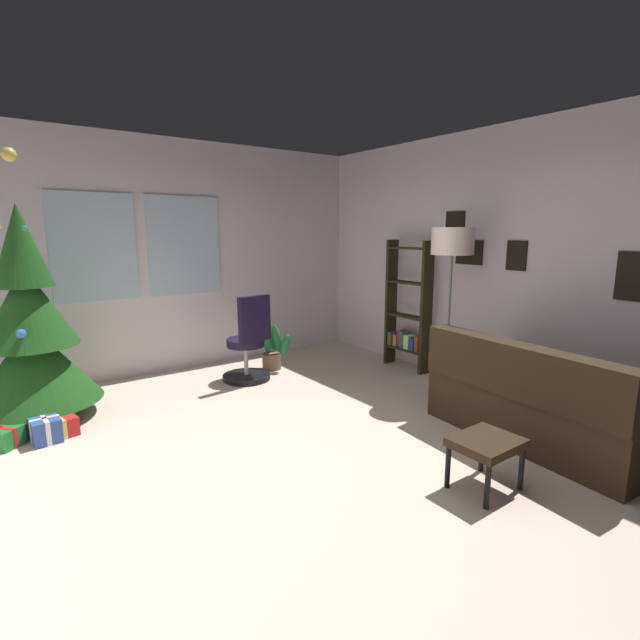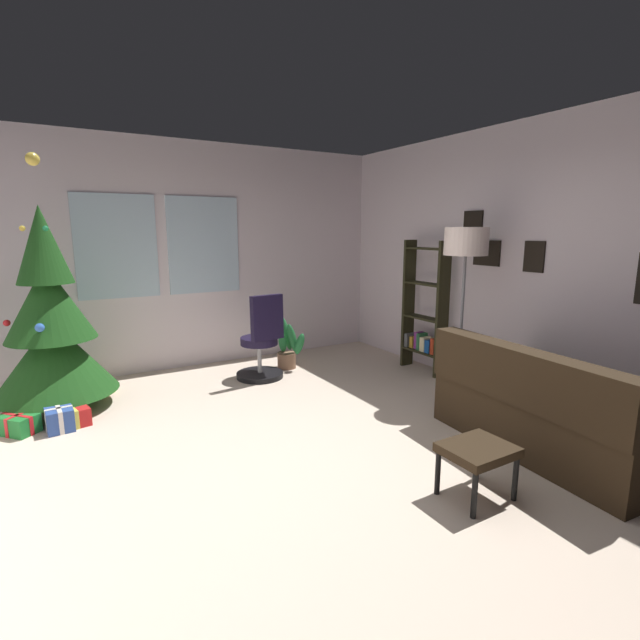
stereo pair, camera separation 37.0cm
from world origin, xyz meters
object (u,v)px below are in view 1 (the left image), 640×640
Objects in this scene: gift_box_red at (57,425)px; footstool at (486,446)px; couch at (565,405)px; gift_box_green at (0,437)px; potted_plant at (273,349)px; floor_lamp at (452,249)px; bookshelf at (408,314)px; holiday_tree at (31,333)px; gift_box_gold at (80,395)px; gift_box_blue at (45,430)px; office_chair at (249,348)px.

footstool is at bearing -50.23° from gift_box_red.
couch is 4.69m from gift_box_green.
gift_box_red is at bearing 129.77° from footstool.
gift_box_red and gift_box_green have the same top height.
potted_plant is (2.51, 0.59, 0.17)m from gift_box_red.
floor_lamp is at bearing -19.09° from gift_box_red.
couch is at bearing -100.97° from bookshelf.
holiday_tree is at bearing 56.67° from gift_box_green.
holiday_tree is (-2.33, 3.21, 0.50)m from footstool.
gift_box_gold is 0.94m from gift_box_blue.
gift_box_green is at bearing 174.86° from bookshelf.
bookshelf reaches higher than gift_box_gold.
floor_lamp is (1.57, -1.59, 1.15)m from office_chair.
couch is 1.24m from footstool.
gift_box_blue is 0.17× the size of bookshelf.
gift_box_blue reaches higher than gift_box_green.
gift_box_red is at bearing -80.70° from holiday_tree.
gift_box_blue is 2.20m from office_chair.
holiday_tree reaches higher than gift_box_red.
office_chair is at bearing 158.95° from bookshelf.
gift_box_green is at bearing -172.29° from office_chair.
floor_lamp is at bearing 84.45° from couch.
couch reaches higher than footstool.
holiday_tree is 4.09m from bookshelf.
potted_plant is (2.21, -0.17, 0.18)m from gift_box_gold.
office_chair is at bearing 7.71° from gift_box_green.
potted_plant is at bearing 27.42° from office_chair.
gift_box_green is 4.46m from floor_lamp.
footstool is 4.00m from holiday_tree.
gift_box_red is 0.82m from gift_box_gold.
couch is 2.94× the size of potted_plant.
footstool is at bearing -94.62° from potted_plant.
gift_box_blue is at bearing -115.17° from gift_box_gold.
potted_plant is at bearing 106.85° from couch.
bookshelf reaches higher than couch.
floor_lamp is 2.72× the size of potted_plant.
floor_lamp reaches higher than potted_plant.
gift_box_gold is 0.49× the size of potted_plant.
office_chair is at bearing -13.37° from gift_box_gold.
holiday_tree is 0.94m from gift_box_blue.
gift_box_red is 0.58× the size of potted_plant.
gift_box_blue is at bearing -91.26° from holiday_tree.
couch is 4.37m from gift_box_blue.
gift_box_red is 0.21× the size of floor_lamp.
office_chair is 0.55m from potted_plant.
bookshelf is at bearing -21.05° from office_chair.
couch reaches higher than gift_box_green.
gift_box_blue is 4.14m from floor_lamp.
footstool is 3.80m from gift_box_green.
potted_plant reaches higher than gift_box_red.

